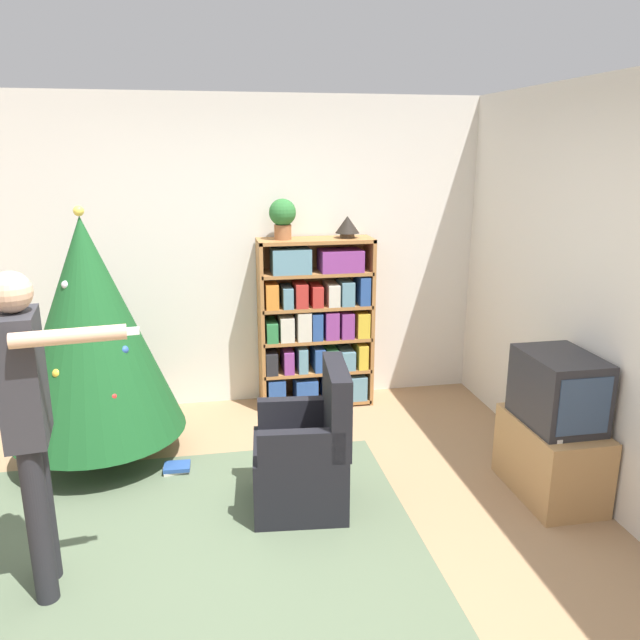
{
  "coord_description": "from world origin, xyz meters",
  "views": [
    {
      "loc": [
        -0.27,
        -2.97,
        2.17
      ],
      "look_at": [
        0.49,
        1.02,
        1.05
      ],
      "focal_mm": 35.0,
      "sensor_mm": 36.0,
      "label": 1
    }
  ],
  "objects_px": {
    "table_lamp": "(347,225)",
    "standing_person": "(29,411)",
    "potted_plant": "(283,216)",
    "christmas_tree": "(91,328)",
    "television": "(558,389)",
    "armchair": "(306,458)",
    "bookshelf": "(317,326)"
  },
  "relations": [
    {
      "from": "bookshelf",
      "to": "potted_plant",
      "type": "relative_size",
      "value": 4.41
    },
    {
      "from": "television",
      "to": "standing_person",
      "type": "distance_m",
      "value": 3.01
    },
    {
      "from": "television",
      "to": "potted_plant",
      "type": "xyz_separation_m",
      "value": [
        -1.48,
        1.76,
        0.92
      ]
    },
    {
      "from": "armchair",
      "to": "potted_plant",
      "type": "xyz_separation_m",
      "value": [
        0.09,
        1.6,
        1.32
      ]
    },
    {
      "from": "bookshelf",
      "to": "standing_person",
      "type": "height_order",
      "value": "standing_person"
    },
    {
      "from": "bookshelf",
      "to": "christmas_tree",
      "type": "xyz_separation_m",
      "value": [
        -1.71,
        -0.7,
        0.27
      ]
    },
    {
      "from": "table_lamp",
      "to": "standing_person",
      "type": "bearing_deg",
      "value": -133.84
    },
    {
      "from": "christmas_tree",
      "to": "table_lamp",
      "type": "bearing_deg",
      "value": 19.88
    },
    {
      "from": "armchair",
      "to": "table_lamp",
      "type": "bearing_deg",
      "value": 164.43
    },
    {
      "from": "television",
      "to": "table_lamp",
      "type": "relative_size",
      "value": 2.79
    },
    {
      "from": "christmas_tree",
      "to": "potted_plant",
      "type": "bearing_deg",
      "value": 26.45
    },
    {
      "from": "television",
      "to": "armchair",
      "type": "bearing_deg",
      "value": 174.19
    },
    {
      "from": "armchair",
      "to": "table_lamp",
      "type": "height_order",
      "value": "table_lamp"
    },
    {
      "from": "television",
      "to": "armchair",
      "type": "height_order",
      "value": "television"
    },
    {
      "from": "television",
      "to": "table_lamp",
      "type": "bearing_deg",
      "value": 118.17
    },
    {
      "from": "television",
      "to": "christmas_tree",
      "type": "height_order",
      "value": "christmas_tree"
    },
    {
      "from": "christmas_tree",
      "to": "bookshelf",
      "type": "bearing_deg",
      "value": 22.28
    },
    {
      "from": "television",
      "to": "armchair",
      "type": "xyz_separation_m",
      "value": [
        -1.57,
        0.16,
        -0.4
      ]
    },
    {
      "from": "armchair",
      "to": "potted_plant",
      "type": "height_order",
      "value": "potted_plant"
    },
    {
      "from": "armchair",
      "to": "potted_plant",
      "type": "relative_size",
      "value": 2.8
    },
    {
      "from": "television",
      "to": "table_lamp",
      "type": "distance_m",
      "value": 2.17
    },
    {
      "from": "television",
      "to": "christmas_tree",
      "type": "distance_m",
      "value": 3.11
    },
    {
      "from": "potted_plant",
      "to": "armchair",
      "type": "bearing_deg",
      "value": -93.07
    },
    {
      "from": "bookshelf",
      "to": "armchair",
      "type": "xyz_separation_m",
      "value": [
        -0.36,
        -1.59,
        -0.38
      ]
    },
    {
      "from": "christmas_tree",
      "to": "table_lamp",
      "type": "height_order",
      "value": "christmas_tree"
    },
    {
      "from": "standing_person",
      "to": "potted_plant",
      "type": "distance_m",
      "value": 2.68
    },
    {
      "from": "armchair",
      "to": "bookshelf",
      "type": "bearing_deg",
      "value": 172.89
    },
    {
      "from": "armchair",
      "to": "standing_person",
      "type": "height_order",
      "value": "standing_person"
    },
    {
      "from": "standing_person",
      "to": "table_lamp",
      "type": "relative_size",
      "value": 8.23
    },
    {
      "from": "armchair",
      "to": "christmas_tree",
      "type": "bearing_deg",
      "value": -117.78
    },
    {
      "from": "bookshelf",
      "to": "armchair",
      "type": "distance_m",
      "value": 1.68
    },
    {
      "from": "bookshelf",
      "to": "table_lamp",
      "type": "xyz_separation_m",
      "value": [
        0.26,
        0.01,
        0.85
      ]
    }
  ]
}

